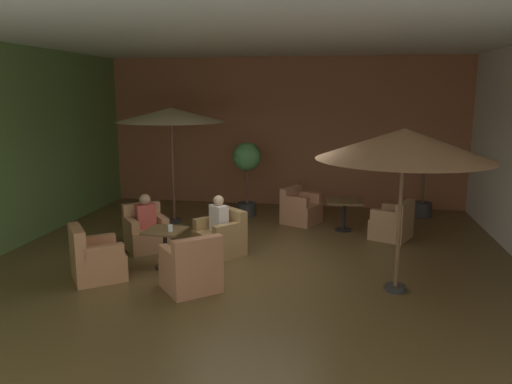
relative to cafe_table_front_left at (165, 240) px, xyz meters
name	(u,v)px	position (x,y,z in m)	size (l,w,h in m)	color
ground_plane	(251,266)	(1.43, 0.32, -0.50)	(9.40, 9.81, 0.02)	brown
wall_back_brick	(284,132)	(1.43, 5.19, 1.43)	(9.40, 0.08, 3.84)	#975739
ceiling_slab	(251,32)	(1.43, 0.32, 3.37)	(9.40, 9.81, 0.06)	silver
cafe_table_front_left	(165,240)	(0.00, 0.00, 0.00)	(0.67, 0.67, 0.67)	black
armchair_front_left_north	(95,260)	(-0.92, -0.70, -0.17)	(1.06, 1.05, 0.89)	#BF7C53
armchair_front_left_east	(192,270)	(0.74, -0.89, -0.17)	(1.06, 1.06, 0.89)	#BF7956
armchair_front_left_south	(221,238)	(0.76, 0.86, -0.18)	(1.07, 1.06, 0.83)	tan
armchair_front_left_west	(146,233)	(-0.72, 0.90, -0.17)	(1.01, 1.01, 0.85)	tan
cafe_table_front_right	(344,206)	(3.01, 2.87, 0.04)	(0.78, 0.78, 0.67)	black
armchair_front_right_north	(300,209)	(2.03, 3.32, -0.18)	(0.97, 0.98, 0.81)	#BC7A58
armchair_front_right_east	(393,224)	(3.99, 2.40, -0.19)	(0.95, 0.97, 0.80)	#AE7D56
patio_umbrella_tall_red	(404,145)	(3.77, -0.39, 1.72)	(2.52, 2.52, 2.44)	#2D2D2D
patio_umbrella_center_beige	(171,116)	(-0.84, 2.90, 1.95)	(2.45, 2.45, 2.61)	#2D2D2D
potted_tree_left_corner	(424,169)	(4.88, 4.46, 0.65)	(0.64, 0.64, 1.73)	#383233
potted_tree_mid_left	(247,166)	(0.69, 3.82, 0.73)	(0.68, 0.68, 1.78)	#323132
patron_blue_shirt	(219,215)	(0.73, 0.83, 0.25)	(0.39, 0.38, 0.68)	silver
patron_by_window	(145,213)	(-0.69, 0.87, 0.23)	(0.41, 0.39, 0.65)	#BC483F
iced_drink_cup	(170,228)	(0.13, -0.08, 0.23)	(0.08, 0.08, 0.11)	white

